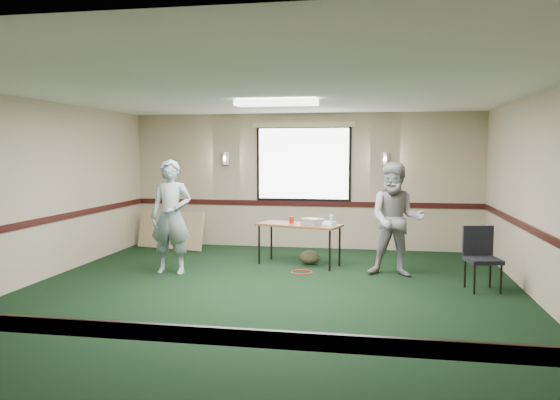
% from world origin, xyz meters
% --- Properties ---
extents(ground, '(8.00, 8.00, 0.00)m').
position_xyz_m(ground, '(0.00, 0.00, 0.00)').
color(ground, black).
rests_on(ground, ground).
extents(room_shell, '(8.00, 8.02, 8.00)m').
position_xyz_m(room_shell, '(0.00, 2.12, 1.58)').
color(room_shell, tan).
rests_on(room_shell, ground).
extents(folding_table, '(1.52, 0.95, 0.71)m').
position_xyz_m(folding_table, '(0.16, 2.28, 0.66)').
color(folding_table, brown).
rests_on(folding_table, ground).
extents(projector, '(0.40, 0.39, 0.10)m').
position_xyz_m(projector, '(0.39, 2.22, 0.76)').
color(projector, gray).
rests_on(projector, folding_table).
extents(game_console, '(0.27, 0.25, 0.05)m').
position_xyz_m(game_console, '(0.66, 2.24, 0.74)').
color(game_console, white).
rests_on(game_console, folding_table).
extents(red_cup, '(0.08, 0.08, 0.11)m').
position_xyz_m(red_cup, '(0.02, 2.34, 0.77)').
color(red_cup, '#B5150C').
rests_on(red_cup, folding_table).
extents(water_bottle, '(0.06, 0.06, 0.20)m').
position_xyz_m(water_bottle, '(0.73, 2.00, 0.81)').
color(water_bottle, '#9BDCFD').
rests_on(water_bottle, folding_table).
extents(duffel_bag, '(0.39, 0.33, 0.24)m').
position_xyz_m(duffel_bag, '(0.33, 2.37, 0.12)').
color(duffel_bag, '#463E28').
rests_on(duffel_bag, ground).
extents(cable_coil, '(0.39, 0.39, 0.02)m').
position_xyz_m(cable_coil, '(0.29, 1.69, 0.01)').
color(cable_coil, red).
rests_on(cable_coil, ground).
extents(folded_table, '(1.48, 0.53, 0.75)m').
position_xyz_m(folded_table, '(-2.60, 3.42, 0.37)').
color(folded_table, '#A08663').
rests_on(folded_table, ground).
extents(conference_chair, '(0.51, 0.53, 0.89)m').
position_xyz_m(conference_chair, '(2.90, 1.08, 0.52)').
color(conference_chair, black).
rests_on(conference_chair, ground).
extents(person_left, '(0.68, 0.46, 1.81)m').
position_xyz_m(person_left, '(-1.76, 1.31, 0.91)').
color(person_left, '#40668D').
rests_on(person_left, ground).
extents(person_right, '(0.91, 0.74, 1.77)m').
position_xyz_m(person_right, '(1.75, 1.72, 0.89)').
color(person_right, '#789CBA').
rests_on(person_right, ground).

